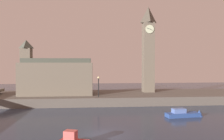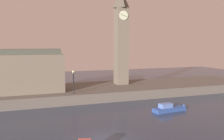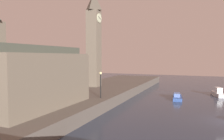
{
  "view_description": "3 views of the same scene",
  "coord_description": "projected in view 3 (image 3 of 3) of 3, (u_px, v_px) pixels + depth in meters",
  "views": [
    {
      "loc": [
        -0.78,
        -21.22,
        6.94
      ],
      "look_at": [
        2.38,
        16.12,
        6.05
      ],
      "focal_mm": 34.73,
      "sensor_mm": 36.0,
      "label": 1
    },
    {
      "loc": [
        -7.18,
        -21.65,
        8.9
      ],
      "look_at": [
        5.9,
        14.67,
        4.91
      ],
      "focal_mm": 40.59,
      "sensor_mm": 36.0,
      "label": 2
    },
    {
      "loc": [
        -26.47,
        2.77,
        6.99
      ],
      "look_at": [
        2.68,
        14.77,
        5.09
      ],
      "focal_mm": 35.79,
      "sensor_mm": 36.0,
      "label": 3
    }
  ],
  "objects": [
    {
      "name": "far_embankment",
      "position": [
        70.0,
        101.0,
        31.36
      ],
      "size": [
        70.0,
        12.0,
        1.5
      ],
      "primitive_type": "cube",
      "color": "#5B544C",
      "rests_on": "ground"
    },
    {
      "name": "clock_tower",
      "position": [
        94.0,
        38.0,
        40.67
      ],
      "size": [
        2.36,
        2.4,
        17.03
      ],
      "color": "#6B6051",
      "rests_on": "far_embankment"
    },
    {
      "name": "parliament_hall",
      "position": [
        34.0,
        77.0,
        23.65
      ],
      "size": [
        13.02,
        5.78,
        9.98
      ],
      "color": "#6B6051",
      "rests_on": "far_embankment"
    },
    {
      "name": "streetlamp",
      "position": [
        101.0,
        81.0,
        29.42
      ],
      "size": [
        0.36,
        0.36,
        3.48
      ],
      "color": "black",
      "rests_on": "far_embankment"
    },
    {
      "name": "boat_ferry_white",
      "position": [
        218.0,
        93.0,
        39.81
      ],
      "size": [
        5.04,
        2.39,
        1.79
      ],
      "color": "silver",
      "rests_on": "ground"
    },
    {
      "name": "boat_tour_blue",
      "position": [
        178.0,
        96.0,
        37.08
      ],
      "size": [
        5.36,
        1.94,
        1.4
      ],
      "color": "#2D4C93",
      "rests_on": "ground"
    }
  ]
}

